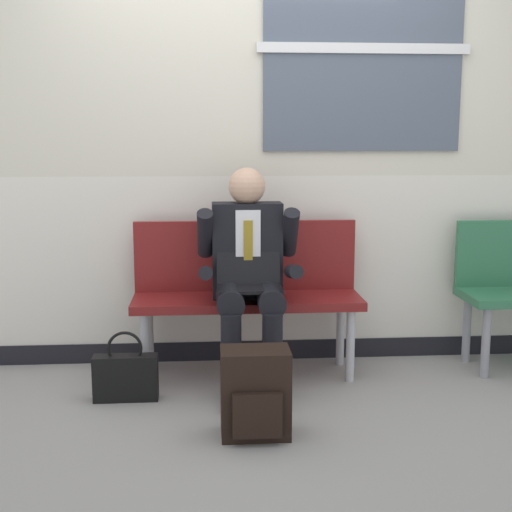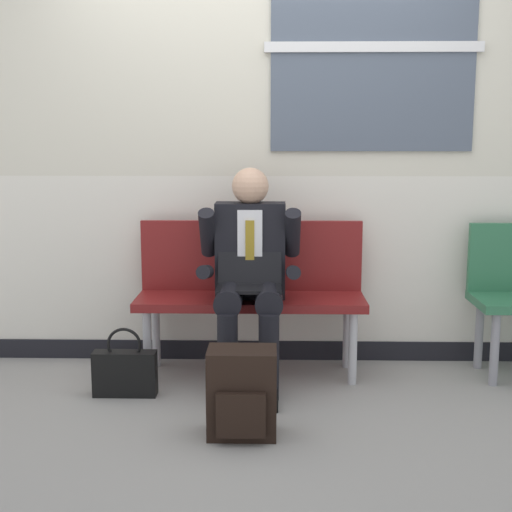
% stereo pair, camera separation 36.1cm
% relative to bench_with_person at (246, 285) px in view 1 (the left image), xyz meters
% --- Properties ---
extents(ground_plane, '(18.00, 18.00, 0.00)m').
position_rel_bench_with_person_xyz_m(ground_plane, '(0.07, -0.29, -0.53)').
color(ground_plane, gray).
extents(station_wall, '(5.87, 0.16, 3.06)m').
position_rel_bench_with_person_xyz_m(station_wall, '(0.08, 0.27, 0.99)').
color(station_wall, beige).
rests_on(station_wall, ground).
extents(bench_with_person, '(1.33, 0.42, 0.90)m').
position_rel_bench_with_person_xyz_m(bench_with_person, '(0.00, 0.00, 0.00)').
color(bench_with_person, maroon).
rests_on(bench_with_person, ground).
extents(person_seated, '(0.57, 0.70, 1.22)m').
position_rel_bench_with_person_xyz_m(person_seated, '(0.00, -0.20, 0.12)').
color(person_seated, black).
rests_on(person_seated, ground).
extents(backpack, '(0.32, 0.25, 0.42)m').
position_rel_bench_with_person_xyz_m(backpack, '(-0.01, -0.93, -0.32)').
color(backpack, black).
rests_on(backpack, ground).
extents(handbag, '(0.34, 0.10, 0.38)m').
position_rel_bench_with_person_xyz_m(handbag, '(-0.67, -0.43, -0.40)').
color(handbag, black).
rests_on(handbag, ground).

